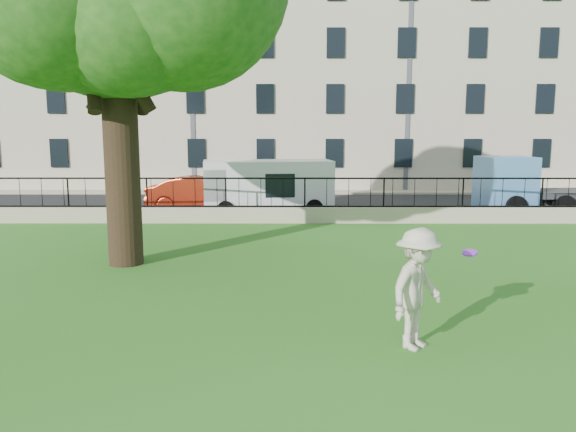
{
  "coord_description": "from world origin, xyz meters",
  "views": [
    {
      "loc": [
        -0.57,
        -9.15,
        3.55
      ],
      "look_at": [
        -0.61,
        3.5,
        1.58
      ],
      "focal_mm": 35.0,
      "sensor_mm": 36.0,
      "label": 1
    }
  ],
  "objects_px": {
    "white_van": "(268,187)",
    "blue_truck": "(547,185)",
    "man": "(418,289)",
    "frisbee": "(470,253)",
    "red_sedan": "(200,194)"
  },
  "relations": [
    {
      "from": "white_van",
      "to": "blue_truck",
      "type": "bearing_deg",
      "value": -7.75
    },
    {
      "from": "man",
      "to": "frisbee",
      "type": "xyz_separation_m",
      "value": [
        1.2,
        1.18,
        0.33
      ]
    },
    {
      "from": "man",
      "to": "frisbee",
      "type": "bearing_deg",
      "value": -2.12
    },
    {
      "from": "red_sedan",
      "to": "white_van",
      "type": "relative_size",
      "value": 0.85
    },
    {
      "from": "man",
      "to": "red_sedan",
      "type": "bearing_deg",
      "value": 64.41
    },
    {
      "from": "man",
      "to": "white_van",
      "type": "bearing_deg",
      "value": 54.68
    },
    {
      "from": "blue_truck",
      "to": "white_van",
      "type": "bearing_deg",
      "value": 173.73
    },
    {
      "from": "white_van",
      "to": "blue_truck",
      "type": "xyz_separation_m",
      "value": [
        11.78,
        0.0,
        0.09
      ]
    },
    {
      "from": "red_sedan",
      "to": "blue_truck",
      "type": "bearing_deg",
      "value": -91.61
    },
    {
      "from": "red_sedan",
      "to": "blue_truck",
      "type": "xyz_separation_m",
      "value": [
        14.78,
        -0.69,
        0.46
      ]
    },
    {
      "from": "man",
      "to": "blue_truck",
      "type": "xyz_separation_m",
      "value": [
        8.79,
        14.79,
        0.21
      ]
    },
    {
      "from": "white_van",
      "to": "blue_truck",
      "type": "distance_m",
      "value": 11.78
    },
    {
      "from": "frisbee",
      "to": "blue_truck",
      "type": "distance_m",
      "value": 15.59
    },
    {
      "from": "frisbee",
      "to": "red_sedan",
      "type": "height_order",
      "value": "red_sedan"
    },
    {
      "from": "red_sedan",
      "to": "white_van",
      "type": "bearing_deg",
      "value": -101.94
    }
  ]
}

